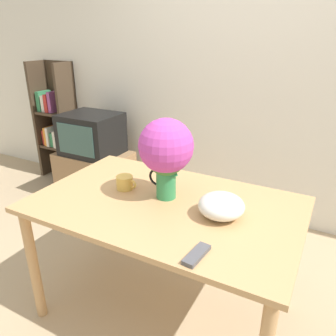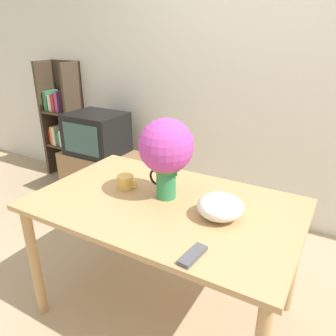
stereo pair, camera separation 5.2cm
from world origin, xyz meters
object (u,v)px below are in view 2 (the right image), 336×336
at_px(white_bowl, 220,207).
at_px(tv_set, 97,133).
at_px(coffee_mug, 126,182).
at_px(flower_vase, 166,151).

bearing_deg(white_bowl, tv_set, 149.44).
distance_m(coffee_mug, white_bowl, 0.62).
relative_size(white_bowl, tv_set, 0.43).
xyz_separation_m(flower_vase, coffee_mug, (-0.27, -0.02, -0.24)).
xyz_separation_m(flower_vase, tv_set, (-1.36, 0.95, -0.35)).
distance_m(flower_vase, coffee_mug, 0.36).
height_order(coffee_mug, tv_set, tv_set).
distance_m(white_bowl, tv_set, 1.99).
relative_size(flower_vase, coffee_mug, 3.47).
xyz_separation_m(coffee_mug, tv_set, (-1.09, 0.97, -0.11)).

